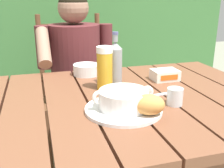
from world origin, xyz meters
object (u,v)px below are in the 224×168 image
object	(u,v)px
butter_tub	(165,75)
table_knife	(147,96)
chair_near_diner	(74,90)
person_eating	(76,69)
soup_bowl	(124,99)
bread_roll	(149,104)
serving_plate	(123,109)
water_glass_small	(175,97)
beer_bottle	(115,63)
beer_glass	(105,68)
diner_bowl	(86,70)

from	to	relation	value
butter_tub	table_knife	size ratio (longest dim) A/B	0.77
chair_near_diner	person_eating	distance (m)	0.29
soup_bowl	bread_roll	bearing A→B (deg)	-49.40
chair_near_diner	serving_plate	xyz separation A→B (m)	(0.04, -1.02, 0.28)
person_eating	water_glass_small	world-z (taller)	person_eating
table_knife	beer_bottle	bearing A→B (deg)	112.66
person_eating	serving_plate	xyz separation A→B (m)	(0.05, -0.82, 0.06)
beer_bottle	beer_glass	bearing A→B (deg)	-143.87
chair_near_diner	bread_roll	bearing A→B (deg)	-84.47
water_glass_small	table_knife	distance (m)	0.12
table_knife	diner_bowl	world-z (taller)	diner_bowl
chair_near_diner	diner_bowl	xyz separation A→B (m)	(-0.00, -0.53, 0.30)
butter_tub	diner_bowl	distance (m)	0.40
butter_tub	beer_bottle	bearing A→B (deg)	-178.27
chair_near_diner	beer_bottle	xyz separation A→B (m)	(0.10, -0.73, 0.37)
beer_bottle	water_glass_small	bearing A→B (deg)	-62.80
water_glass_small	butter_tub	world-z (taller)	water_glass_small
bread_roll	beer_glass	distance (m)	0.33
beer_bottle	serving_plate	bearing A→B (deg)	-100.76
soup_bowl	beer_bottle	distance (m)	0.30
person_eating	serving_plate	bearing A→B (deg)	-86.83
beer_glass	beer_bottle	distance (m)	0.07
serving_plate	soup_bowl	world-z (taller)	soup_bowl
chair_near_diner	beer_glass	xyz separation A→B (m)	(0.04, -0.78, 0.37)
soup_bowl	bread_roll	xyz separation A→B (m)	(0.06, -0.07, 0.00)
person_eating	soup_bowl	xyz separation A→B (m)	(0.05, -0.82, 0.10)
bread_roll	soup_bowl	bearing A→B (deg)	130.60
table_knife	diner_bowl	bearing A→B (deg)	114.46
chair_near_diner	water_glass_small	bearing A→B (deg)	-76.49
beer_glass	table_knife	size ratio (longest dim) A/B	1.16
diner_bowl	beer_bottle	bearing A→B (deg)	-63.85
chair_near_diner	soup_bowl	distance (m)	1.07
soup_bowl	water_glass_small	world-z (taller)	soup_bowl
water_glass_small	table_knife	xyz separation A→B (m)	(-0.07, 0.10, -0.03)
serving_plate	butter_tub	world-z (taller)	butter_tub
person_eating	diner_bowl	world-z (taller)	person_eating
bread_roll	table_knife	world-z (taller)	bread_roll
person_eating	beer_glass	world-z (taller)	person_eating
person_eating	butter_tub	xyz separation A→B (m)	(0.36, -0.52, 0.08)
water_glass_small	beer_bottle	bearing A→B (deg)	117.20
chair_near_diner	diner_bowl	size ratio (longest dim) A/B	7.74
soup_bowl	water_glass_small	size ratio (longest dim) A/B	3.47
serving_plate	diner_bowl	world-z (taller)	diner_bowl
soup_bowl	butter_tub	world-z (taller)	soup_bowl
bread_roll	butter_tub	world-z (taller)	bread_roll
chair_near_diner	soup_bowl	size ratio (longest dim) A/B	4.54
person_eating	beer_bottle	world-z (taller)	person_eating
serving_plate	butter_tub	size ratio (longest dim) A/B	2.21
bread_roll	diner_bowl	distance (m)	0.57
water_glass_small	diner_bowl	xyz separation A→B (m)	(-0.24, 0.49, -0.00)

